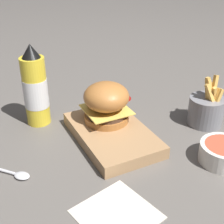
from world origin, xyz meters
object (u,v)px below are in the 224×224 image
object	(u,v)px
spoon	(10,172)
side_bowl	(224,153)
ketchup_bottle	(35,89)
burger	(106,102)
serving_board	(112,134)
fries_basket	(206,110)

from	to	relation	value
spoon	side_bowl	bearing A→B (deg)	26.62
side_bowl	spoon	bearing A→B (deg)	68.97
ketchup_bottle	spoon	world-z (taller)	ketchup_bottle
side_bowl	ketchup_bottle	bearing A→B (deg)	42.10
ketchup_bottle	spoon	xyz separation A→B (m)	(-0.20, 0.12, -0.10)
burger	side_bowl	xyz separation A→B (m)	(-0.25, -0.18, -0.06)
serving_board	burger	xyz separation A→B (m)	(0.05, -0.01, 0.07)
ketchup_bottle	fries_basket	bearing A→B (deg)	-117.64
fries_basket	spoon	distance (m)	0.54
burger	side_bowl	world-z (taller)	burger
burger	ketchup_bottle	distance (m)	0.20
burger	side_bowl	size ratio (longest dim) A/B	1.07
serving_board	spoon	bearing A→B (deg)	94.90
burger	fries_basket	world-z (taller)	fries_basket
fries_basket	spoon	bearing A→B (deg)	87.73
serving_board	spoon	xyz separation A→B (m)	(-0.02, 0.27, -0.01)
side_bowl	spoon	world-z (taller)	side_bowl
serving_board	fries_basket	xyz separation A→B (m)	(-0.04, -0.27, 0.03)
fries_basket	side_bowl	distance (m)	0.18
fries_basket	side_bowl	size ratio (longest dim) A/B	1.30
side_bowl	spoon	xyz separation A→B (m)	(0.18, 0.46, -0.02)
serving_board	ketchup_bottle	xyz separation A→B (m)	(0.17, 0.15, 0.09)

